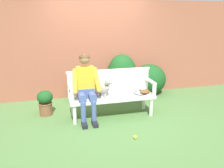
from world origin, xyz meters
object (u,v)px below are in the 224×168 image
at_px(baseball_glove, 145,92).
at_px(potted_plant, 45,102).
at_px(tennis_ball, 135,137).
at_px(tennis_racket, 140,93).
at_px(garden_bench, 112,98).
at_px(person_seated, 86,85).
at_px(dog_on_bench, 104,87).

relative_size(baseball_glove, potted_plant, 0.42).
distance_m(baseball_glove, tennis_ball, 1.21).
bearing_deg(tennis_ball, tennis_racket, 65.26).
relative_size(garden_bench, tennis_ball, 26.31).
distance_m(tennis_ball, potted_plant, 2.06).
xyz_separation_m(person_seated, tennis_ball, (0.67, -1.01, -0.68)).
relative_size(tennis_racket, tennis_ball, 8.80).
bearing_deg(baseball_glove, potted_plant, 158.51).
height_order(garden_bench, person_seated, person_seated).
xyz_separation_m(person_seated, baseball_glove, (1.23, -0.03, -0.23)).
xyz_separation_m(person_seated, potted_plant, (-0.80, 0.41, -0.43)).
xyz_separation_m(person_seated, tennis_racket, (1.15, 0.03, -0.26)).
relative_size(baseball_glove, tennis_ball, 3.33).
bearing_deg(potted_plant, tennis_ball, -43.91).
bearing_deg(tennis_ball, garden_bench, 97.93).
relative_size(person_seated, tennis_racket, 2.26).
bearing_deg(garden_bench, tennis_racket, 1.62).
xyz_separation_m(dog_on_bench, tennis_racket, (0.79, 0.04, -0.19)).
bearing_deg(tennis_racket, tennis_ball, -114.74).
bearing_deg(baseball_glove, dog_on_bench, 169.26).
bearing_deg(person_seated, potted_plant, 152.89).
xyz_separation_m(tennis_ball, potted_plant, (-1.48, 1.42, 0.25)).
height_order(baseball_glove, tennis_ball, baseball_glove).
height_order(garden_bench, potted_plant, potted_plant).
distance_m(dog_on_bench, tennis_racket, 0.82).
bearing_deg(baseball_glove, tennis_ball, -128.84).
relative_size(dog_on_bench, potted_plant, 0.75).
distance_m(person_seated, tennis_ball, 1.39).
bearing_deg(person_seated, tennis_ball, -56.33).
relative_size(dog_on_bench, tennis_racket, 0.68).
bearing_deg(person_seated, garden_bench, 1.53).
height_order(garden_bench, baseball_glove, baseball_glove).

